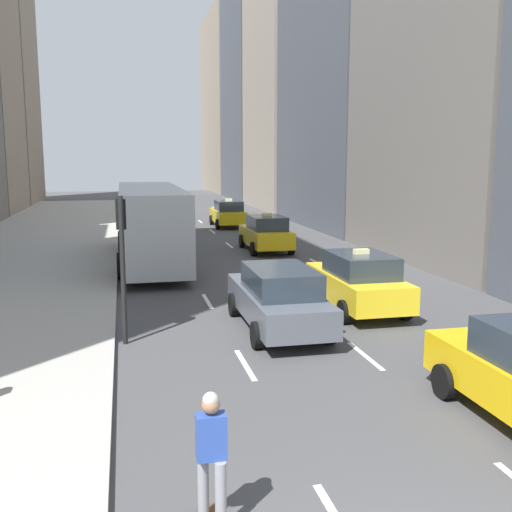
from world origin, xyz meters
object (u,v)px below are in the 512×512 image
(sedan_black_near, at_px, (278,297))
(city_bus, at_px, (150,222))
(taxi_lead, at_px, (228,213))
(skateboarder, at_px, (211,454))
(taxi_third, at_px, (266,233))
(taxi_second, at_px, (358,281))
(traffic_light_pole, at_px, (122,245))

(sedan_black_near, height_order, city_bus, city_bus)
(taxi_lead, bearing_deg, city_bus, -113.50)
(taxi_lead, bearing_deg, skateboarder, -100.18)
(taxi_third, height_order, skateboarder, taxi_third)
(taxi_second, distance_m, city_bus, 11.08)
(taxi_lead, xyz_separation_m, skateboarder, (-5.75, -32.01, 0.08))
(sedan_black_near, relative_size, city_bus, 0.43)
(taxi_second, xyz_separation_m, skateboarder, (-5.75, -9.59, 0.08))
(taxi_third, relative_size, traffic_light_pole, 1.22)
(sedan_black_near, bearing_deg, taxi_lead, 83.31)
(taxi_lead, distance_m, traffic_light_pole, 25.14)
(city_bus, distance_m, traffic_light_pole, 11.33)
(city_bus, bearing_deg, taxi_lead, 66.50)
(taxi_lead, xyz_separation_m, city_bus, (-5.61, -12.91, 0.91))
(sedan_black_near, xyz_separation_m, traffic_light_pole, (-3.95, -0.30, 1.55))
(skateboarder, bearing_deg, traffic_light_pole, 97.28)
(taxi_third, distance_m, skateboarder, 22.05)
(city_bus, bearing_deg, sedan_black_near, -75.61)
(taxi_third, height_order, sedan_black_near, taxi_third)
(taxi_second, xyz_separation_m, sedan_black_near, (-2.80, -1.46, -0.02))
(taxi_second, height_order, sedan_black_near, taxi_second)
(taxi_second, xyz_separation_m, traffic_light_pole, (-6.75, -1.75, 1.53))
(taxi_second, bearing_deg, city_bus, 120.56)
(traffic_light_pole, bearing_deg, sedan_black_near, 4.33)
(taxi_second, height_order, city_bus, city_bus)
(sedan_black_near, height_order, skateboarder, skateboarder)
(taxi_third, bearing_deg, traffic_light_pole, -116.66)
(sedan_black_near, bearing_deg, traffic_light_pole, -175.67)
(sedan_black_near, xyz_separation_m, city_bus, (-2.81, 10.96, 0.92))
(sedan_black_near, xyz_separation_m, skateboarder, (-2.95, -8.14, 0.10))
(city_bus, relative_size, traffic_light_pole, 3.22)
(sedan_black_near, relative_size, traffic_light_pole, 1.38)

